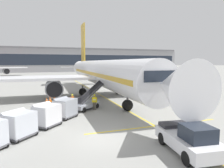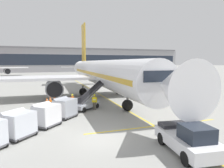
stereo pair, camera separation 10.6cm
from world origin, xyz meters
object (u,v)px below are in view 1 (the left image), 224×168
object	(u,v)px
pushback_tug	(189,139)
ground_crew_by_loader	(95,101)
ground_crew_by_carts	(72,101)
safety_cone_wingtip	(50,100)
baggage_cart_lead	(65,107)
ground_crew_marshaller	(75,106)
belt_loader	(87,101)
baggage_cart_third	(19,124)
safety_cone_engine_keepout	(55,99)
baggage_cart_second	(46,114)
safety_cone_nose_mark	(47,100)
parked_airplane	(102,74)

from	to	relation	value
pushback_tug	ground_crew_by_loader	bearing A→B (deg)	102.18
ground_crew_by_carts	safety_cone_wingtip	distance (m)	5.60
baggage_cart_lead	pushback_tug	distance (m)	11.53
ground_crew_by_loader	ground_crew_marshaller	world-z (taller)	same
belt_loader	baggage_cart_third	distance (m)	9.35
baggage_cart_third	safety_cone_engine_keepout	size ratio (longest dim) A/B	3.45
baggage_cart_second	safety_cone_nose_mark	xyz separation A→B (m)	(0.17, 10.13, -0.68)
baggage_cart_lead	ground_crew_marshaller	size ratio (longest dim) A/B	1.46
parked_airplane	pushback_tug	world-z (taller)	parked_airplane
ground_crew_by_carts	ground_crew_marshaller	xyz separation A→B (m)	(-0.11, -2.75, 0.00)
safety_cone_engine_keepout	safety_cone_wingtip	distance (m)	0.62
ground_crew_by_loader	belt_loader	bearing A→B (deg)	134.37
parked_airplane	safety_cone_nose_mark	world-z (taller)	parked_airplane
baggage_cart_lead	ground_crew_by_loader	bearing A→B (deg)	32.40
baggage_cart_third	belt_loader	bearing A→B (deg)	48.44
baggage_cart_lead	ground_crew_by_loader	distance (m)	4.03
baggage_cart_third	safety_cone_wingtip	size ratio (longest dim) A/B	3.49
baggage_cart_third	safety_cone_nose_mark	size ratio (longest dim) A/B	3.86
parked_airplane	safety_cone_wingtip	xyz separation A→B (m)	(-7.94, -2.77, -3.13)
safety_cone_wingtip	safety_cone_engine_keepout	bearing A→B (deg)	16.12
parked_airplane	baggage_cart_third	bearing A→B (deg)	-124.57
safety_cone_engine_keepout	ground_crew_marshaller	bearing A→B (deg)	-79.29
parked_airplane	safety_cone_engine_keepout	bearing A→B (deg)	-160.53
ground_crew_marshaller	safety_cone_wingtip	xyz separation A→B (m)	(-2.11, 7.85, -0.64)
ground_crew_by_carts	baggage_cart_lead	bearing A→B (deg)	-109.89
baggage_cart_second	safety_cone_wingtip	size ratio (longest dim) A/B	3.49
pushback_tug	baggage_cart_third	bearing A→B (deg)	148.82
pushback_tug	safety_cone_nose_mark	bearing A→B (deg)	112.83
ground_crew_by_loader	ground_crew_by_carts	xyz separation A→B (m)	(-2.28, 0.93, 0.00)
baggage_cart_second	safety_cone_wingtip	xyz separation A→B (m)	(0.59, 10.32, -0.64)
baggage_cart_third	ground_crew_marshaller	world-z (taller)	baggage_cart_third
safety_cone_engine_keepout	baggage_cart_lead	bearing A→B (deg)	-86.53
ground_crew_by_loader	parked_airplane	bearing A→B (deg)	68.64
pushback_tug	safety_cone_engine_keepout	xyz separation A→B (m)	(-6.50, 18.21, -0.47)
ground_crew_marshaller	ground_crew_by_loader	bearing A→B (deg)	37.21
belt_loader	safety_cone_nose_mark	distance (m)	6.62
parked_airplane	ground_crew_by_carts	bearing A→B (deg)	-126.04
pushback_tug	ground_crew_marshaller	size ratio (longest dim) A/B	2.65
parked_airplane	safety_cone_nose_mark	bearing A→B (deg)	-160.51
pushback_tug	safety_cone_wingtip	bearing A→B (deg)	111.46
ground_crew_by_carts	safety_cone_engine_keepout	size ratio (longest dim) A/B	2.36
ground_crew_by_carts	safety_cone_nose_mark	xyz separation A→B (m)	(-2.64, 4.91, -0.68)
ground_crew_by_loader	safety_cone_nose_mark	world-z (taller)	ground_crew_by_loader
ground_crew_by_loader	ground_crew_by_carts	distance (m)	2.47
baggage_cart_lead	ground_crew_marshaller	xyz separation A→B (m)	(1.01, 0.34, -0.00)
parked_airplane	ground_crew_marshaller	world-z (taller)	parked_airplane
pushback_tug	parked_airplane	bearing A→B (deg)	87.66
belt_loader	ground_crew_by_carts	xyz separation A→B (m)	(-1.56, 0.19, 0.13)
belt_loader	safety_cone_nose_mark	world-z (taller)	belt_loader
baggage_cart_third	safety_cone_engine_keepout	bearing A→B (deg)	76.36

